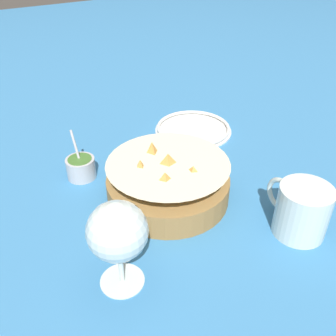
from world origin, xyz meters
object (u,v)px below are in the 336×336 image
at_px(food_basket, 168,182).
at_px(side_plate, 193,129).
at_px(sauce_cup, 81,167).
at_px(beer_mug, 301,212).
at_px(wine_glass, 118,234).

xyz_separation_m(food_basket, side_plate, (0.19, -0.19, -0.03)).
bearing_deg(sauce_cup, side_plate, -82.18).
bearing_deg(side_plate, beer_mug, 172.42).
bearing_deg(beer_mug, wine_glass, 78.91).
xyz_separation_m(food_basket, beer_mug, (-0.19, -0.14, 0.00)).
xyz_separation_m(sauce_cup, side_plate, (0.04, -0.31, -0.02)).
bearing_deg(sauce_cup, food_basket, -142.96).
bearing_deg(side_plate, wine_glass, 132.82).
bearing_deg(food_basket, side_plate, -44.90).
bearing_deg(food_basket, beer_mug, -143.56).
bearing_deg(wine_glass, sauce_cup, -9.02).
bearing_deg(side_plate, sauce_cup, 97.82).
height_order(wine_glass, beer_mug, wine_glass).
bearing_deg(wine_glass, side_plate, -47.18).
distance_m(beer_mug, side_plate, 0.39).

